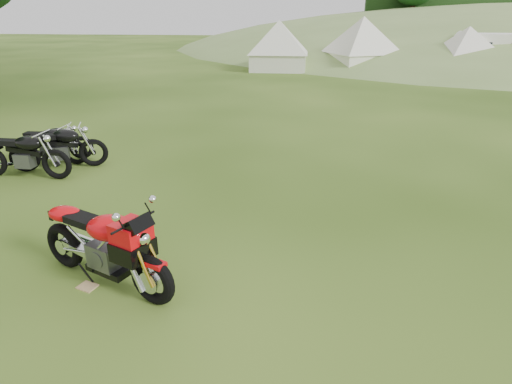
% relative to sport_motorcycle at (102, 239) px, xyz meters
% --- Properties ---
extents(ground, '(120.00, 120.00, 0.00)m').
position_rel_sport_motorcycle_xyz_m(ground, '(1.31, 1.51, -0.61)').
color(ground, '#223E0D').
rests_on(ground, ground).
extents(sport_motorcycle, '(2.07, 1.28, 1.22)m').
position_rel_sport_motorcycle_xyz_m(sport_motorcycle, '(0.00, 0.00, 0.00)').
color(sport_motorcycle, red).
rests_on(sport_motorcycle, ground).
extents(plywood_board, '(0.26, 0.24, 0.02)m').
position_rel_sport_motorcycle_xyz_m(plywood_board, '(-0.22, -0.13, -0.60)').
color(plywood_board, tan).
rests_on(plywood_board, ground).
extents(vintage_moto_a, '(1.94, 0.46, 1.02)m').
position_rel_sport_motorcycle_xyz_m(vintage_moto_a, '(-3.26, 3.29, -0.10)').
color(vintage_moto_a, black).
rests_on(vintage_moto_a, ground).
extents(vintage_moto_b, '(1.74, 0.45, 0.91)m').
position_rel_sport_motorcycle_xyz_m(vintage_moto_b, '(-3.28, 4.18, -0.16)').
color(vintage_moto_b, black).
rests_on(vintage_moto_b, ground).
extents(vintage_moto_c, '(1.92, 1.12, 1.00)m').
position_rel_sport_motorcycle_xyz_m(vintage_moto_c, '(-2.84, 3.88, -0.11)').
color(vintage_moto_c, black).
rests_on(vintage_moto_c, ground).
extents(vintage_moto_d, '(1.69, 0.94, 0.87)m').
position_rel_sport_motorcycle_xyz_m(vintage_moto_d, '(-3.29, 4.37, -0.18)').
color(vintage_moto_d, black).
rests_on(vintage_moto_d, ground).
extents(tent_left, '(3.12, 3.12, 2.68)m').
position_rel_sport_motorcycle_xyz_m(tent_left, '(0.51, 21.50, 0.73)').
color(tent_left, silver).
rests_on(tent_left, ground).
extents(tent_mid, '(4.28, 4.28, 2.80)m').
position_rel_sport_motorcycle_xyz_m(tent_mid, '(5.16, 21.76, 0.79)').
color(tent_mid, silver).
rests_on(tent_mid, ground).
extents(tent_right, '(3.44, 3.44, 2.52)m').
position_rel_sport_motorcycle_xyz_m(tent_right, '(10.44, 20.60, 0.65)').
color(tent_right, silver).
rests_on(tent_right, ground).
extents(caravan, '(4.73, 2.51, 2.12)m').
position_rel_sport_motorcycle_xyz_m(caravan, '(12.24, 21.16, 0.45)').
color(caravan, white).
rests_on(caravan, ground).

